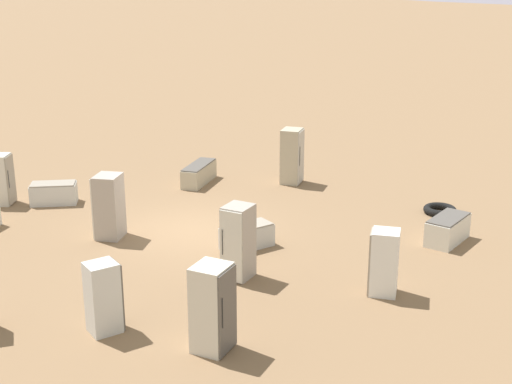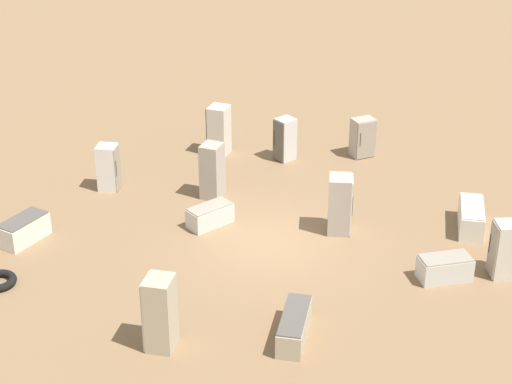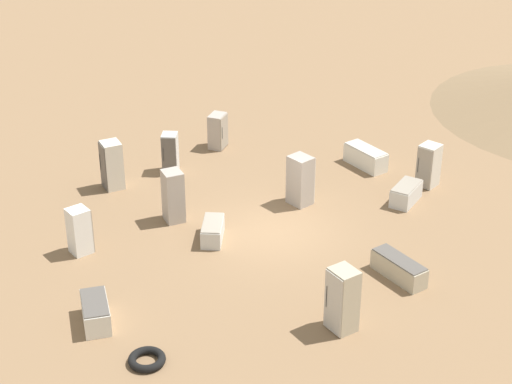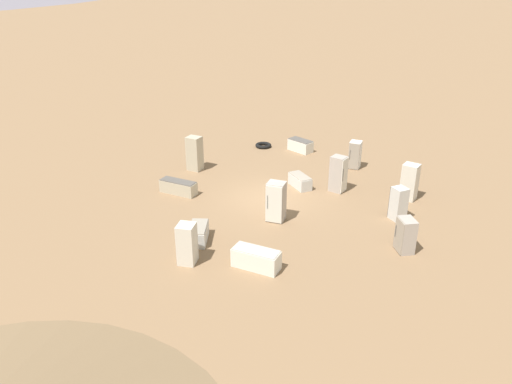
# 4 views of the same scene
# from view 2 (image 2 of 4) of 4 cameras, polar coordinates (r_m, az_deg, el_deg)

# --- Properties ---
(ground_plane) EXTENTS (1000.00, 1000.00, 0.00)m
(ground_plane) POSITION_cam_2_polar(r_m,az_deg,el_deg) (25.30, 0.91, -3.45)
(ground_plane) COLOR #846647
(discarded_fridge_0) EXTENTS (0.95, 0.97, 1.63)m
(discarded_fridge_0) POSITION_cam_2_polar(r_m,az_deg,el_deg) (24.37, 16.29, -3.70)
(discarded_fridge_0) COLOR beige
(discarded_fridge_0) RESTS_ON ground_plane
(discarded_fridge_1) EXTENTS (0.86, 0.84, 1.81)m
(discarded_fridge_1) POSITION_cam_2_polar(r_m,az_deg,el_deg) (30.79, -2.50, 4.14)
(discarded_fridge_1) COLOR beige
(discarded_fridge_1) RESTS_ON ground_plane
(discarded_fridge_2) EXTENTS (0.94, 0.90, 1.92)m
(discarded_fridge_2) POSITION_cam_2_polar(r_m,az_deg,el_deg) (20.71, -6.43, -8.03)
(discarded_fridge_2) COLOR #B2A88E
(discarded_fridge_2) RESTS_ON ground_plane
(discarded_fridge_3) EXTENTS (1.51, 1.50, 0.69)m
(discarded_fridge_3) POSITION_cam_2_polar(r_m,az_deg,el_deg) (24.03, 12.48, -4.97)
(discarded_fridge_3) COLOR silver
(discarded_fridge_3) RESTS_ON ground_plane
(discarded_fridge_4) EXTENTS (0.82, 0.85, 1.56)m
(discarded_fridge_4) POSITION_cam_2_polar(r_m,az_deg,el_deg) (28.58, -9.82, 1.62)
(discarded_fridge_4) COLOR white
(discarded_fridge_4) RESTS_ON ground_plane
(discarded_fridge_5) EXTENTS (1.95, 1.34, 0.78)m
(discarded_fridge_5) POSITION_cam_2_polar(r_m,az_deg,el_deg) (26.71, 14.14, -1.64)
(discarded_fridge_5) COLOR silver
(discarded_fridge_5) RESTS_ON ground_plane
(discarded_fridge_6) EXTENTS (0.96, 0.92, 1.42)m
(discarded_fridge_6) POSITION_cam_2_polar(r_m,az_deg,el_deg) (30.88, 7.13, 3.63)
(discarded_fridge_6) COLOR #A89E93
(discarded_fridge_6) RESTS_ON ground_plane
(discarded_fridge_7) EXTENTS (1.54, 1.03, 0.65)m
(discarded_fridge_7) POSITION_cam_2_polar(r_m,az_deg,el_deg) (26.18, -3.08, -1.57)
(discarded_fridge_7) COLOR silver
(discarded_fridge_7) RESTS_ON ground_plane
(discarded_fridge_8) EXTENTS (2.01, 1.28, 0.68)m
(discarded_fridge_8) POSITION_cam_2_polar(r_m,az_deg,el_deg) (21.25, 2.57, -8.91)
(discarded_fridge_8) COLOR #B2A88E
(discarded_fridge_8) RESTS_ON ground_plane
(discarded_fridge_9) EXTENTS (1.00, 0.98, 1.82)m
(discarded_fridge_9) POSITION_cam_2_polar(r_m,az_deg,el_deg) (25.64, 5.62, -0.83)
(discarded_fridge_9) COLOR #A89E93
(discarded_fridge_9) RESTS_ON ground_plane
(discarded_fridge_10) EXTENTS (0.84, 0.74, 1.85)m
(discarded_fridge_10) POSITION_cam_2_polar(r_m,az_deg,el_deg) (27.63, -2.93, 1.42)
(discarded_fridge_10) COLOR #A89E93
(discarded_fridge_10) RESTS_ON ground_plane
(discarded_fridge_11) EXTENTS (1.55, 0.77, 0.73)m
(discarded_fridge_11) POSITION_cam_2_polar(r_m,az_deg,el_deg) (26.19, -15.22, -2.44)
(discarded_fridge_11) COLOR silver
(discarded_fridge_11) RESTS_ON ground_plane
(discarded_fridge_12) EXTENTS (0.79, 0.73, 1.54)m
(discarded_fridge_12) POSITION_cam_2_polar(r_m,az_deg,el_deg) (30.37, 1.94, 3.54)
(discarded_fridge_12) COLOR silver
(discarded_fridge_12) RESTS_ON ground_plane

